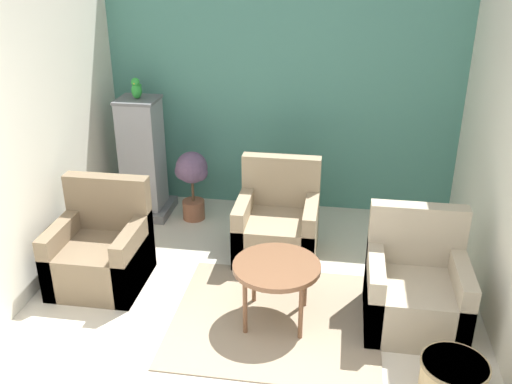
{
  "coord_description": "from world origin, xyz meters",
  "views": [
    {
      "loc": [
        0.65,
        -2.37,
        2.82
      ],
      "look_at": [
        0.0,
        1.77,
        0.93
      ],
      "focal_mm": 40.0,
      "sensor_mm": 36.0,
      "label": 1
    }
  ],
  "objects_px": {
    "armchair_left": "(101,252)",
    "birdcage": "(143,161)",
    "wicker_basket": "(452,382)",
    "coffee_table": "(277,270)",
    "parrot": "(137,89)",
    "potted_plant": "(192,176)",
    "armchair_middle": "(277,226)",
    "armchair_right": "(415,291)"
  },
  "relations": [
    {
      "from": "armchair_left",
      "to": "coffee_table",
      "type": "bearing_deg",
      "value": -11.65
    },
    {
      "from": "potted_plant",
      "to": "wicker_basket",
      "type": "bearing_deg",
      "value": -45.26
    },
    {
      "from": "armchair_right",
      "to": "armchair_middle",
      "type": "xyz_separation_m",
      "value": [
        -1.19,
        0.91,
        0.0
      ]
    },
    {
      "from": "armchair_left",
      "to": "armchair_right",
      "type": "bearing_deg",
      "value": -3.93
    },
    {
      "from": "armchair_middle",
      "to": "potted_plant",
      "type": "relative_size",
      "value": 1.19
    },
    {
      "from": "armchair_middle",
      "to": "potted_plant",
      "type": "xyz_separation_m",
      "value": [
        -0.99,
        0.6,
        0.2
      ]
    },
    {
      "from": "armchair_middle",
      "to": "armchair_left",
      "type": "bearing_deg",
      "value": -153.57
    },
    {
      "from": "wicker_basket",
      "to": "coffee_table",
      "type": "bearing_deg",
      "value": 149.93
    },
    {
      "from": "coffee_table",
      "to": "wicker_basket",
      "type": "height_order",
      "value": "coffee_table"
    },
    {
      "from": "armchair_left",
      "to": "parrot",
      "type": "distance_m",
      "value": 1.78
    },
    {
      "from": "armchair_right",
      "to": "birdcage",
      "type": "xyz_separation_m",
      "value": [
        -2.73,
        1.57,
        0.32
      ]
    },
    {
      "from": "parrot",
      "to": "potted_plant",
      "type": "height_order",
      "value": "parrot"
    },
    {
      "from": "coffee_table",
      "to": "potted_plant",
      "type": "bearing_deg",
      "value": 123.86
    },
    {
      "from": "potted_plant",
      "to": "wicker_basket",
      "type": "xyz_separation_m",
      "value": [
        2.35,
        -2.37,
        -0.32
      ]
    },
    {
      "from": "armchair_middle",
      "to": "birdcage",
      "type": "distance_m",
      "value": 1.71
    },
    {
      "from": "parrot",
      "to": "armchair_right",
      "type": "bearing_deg",
      "value": -29.92
    },
    {
      "from": "coffee_table",
      "to": "birdcage",
      "type": "relative_size",
      "value": 0.53
    },
    {
      "from": "coffee_table",
      "to": "parrot",
      "type": "distance_m",
      "value": 2.56
    },
    {
      "from": "birdcage",
      "to": "coffee_table",
      "type": "bearing_deg",
      "value": -45.92
    },
    {
      "from": "potted_plant",
      "to": "wicker_basket",
      "type": "height_order",
      "value": "potted_plant"
    },
    {
      "from": "armchair_right",
      "to": "birdcage",
      "type": "bearing_deg",
      "value": 150.11
    },
    {
      "from": "parrot",
      "to": "coffee_table",
      "type": "bearing_deg",
      "value": -45.95
    },
    {
      "from": "parrot",
      "to": "potted_plant",
      "type": "xyz_separation_m",
      "value": [
        0.55,
        -0.07,
        -0.9
      ]
    },
    {
      "from": "parrot",
      "to": "armchair_middle",
      "type": "bearing_deg",
      "value": -23.22
    },
    {
      "from": "birdcage",
      "to": "wicker_basket",
      "type": "relative_size",
      "value": 2.97
    },
    {
      "from": "parrot",
      "to": "potted_plant",
      "type": "bearing_deg",
      "value": -6.77
    },
    {
      "from": "armchair_left",
      "to": "armchair_middle",
      "type": "distance_m",
      "value": 1.64
    },
    {
      "from": "wicker_basket",
      "to": "potted_plant",
      "type": "bearing_deg",
      "value": 134.74
    },
    {
      "from": "armchair_left",
      "to": "birdcage",
      "type": "distance_m",
      "value": 1.43
    },
    {
      "from": "armchair_left",
      "to": "parrot",
      "type": "relative_size",
      "value": 4.1
    },
    {
      "from": "coffee_table",
      "to": "potted_plant",
      "type": "xyz_separation_m",
      "value": [
        -1.11,
        1.65,
        0.03
      ]
    },
    {
      "from": "coffee_table",
      "to": "armchair_left",
      "type": "xyz_separation_m",
      "value": [
        -1.58,
        0.33,
        -0.17
      ]
    },
    {
      "from": "armchair_right",
      "to": "parrot",
      "type": "relative_size",
      "value": 4.1
    },
    {
      "from": "armchair_left",
      "to": "birdcage",
      "type": "xyz_separation_m",
      "value": [
        -0.08,
        1.39,
        0.32
      ]
    },
    {
      "from": "birdcage",
      "to": "parrot",
      "type": "xyz_separation_m",
      "value": [
        0.0,
        0.0,
        0.79
      ]
    },
    {
      "from": "armchair_right",
      "to": "armchair_middle",
      "type": "height_order",
      "value": "same"
    },
    {
      "from": "coffee_table",
      "to": "armchair_middle",
      "type": "distance_m",
      "value": 1.08
    },
    {
      "from": "armchair_middle",
      "to": "armchair_right",
      "type": "bearing_deg",
      "value": -37.43
    },
    {
      "from": "armchair_right",
      "to": "potted_plant",
      "type": "xyz_separation_m",
      "value": [
        -2.18,
        1.51,
        0.2
      ]
    },
    {
      "from": "armchair_left",
      "to": "armchair_middle",
      "type": "relative_size",
      "value": 1.0
    },
    {
      "from": "armchair_left",
      "to": "wicker_basket",
      "type": "xyz_separation_m",
      "value": [
        2.82,
        -1.04,
        -0.11
      ]
    },
    {
      "from": "parrot",
      "to": "birdcage",
      "type": "bearing_deg",
      "value": -90.0
    }
  ]
}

